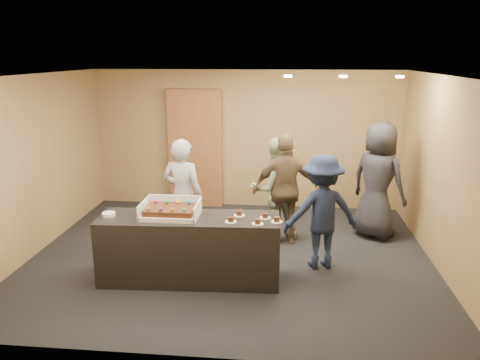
{
  "coord_description": "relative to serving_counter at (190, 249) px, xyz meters",
  "views": [
    {
      "loc": [
        0.8,
        -6.56,
        2.99
      ],
      "look_at": [
        0.14,
        0.0,
        1.2
      ],
      "focal_mm": 35.0,
      "sensor_mm": 36.0,
      "label": 1
    }
  ],
  "objects": [
    {
      "name": "storage_cabinet",
      "position": [
        -0.53,
        3.24,
        0.72
      ],
      "size": [
        1.06,
        0.15,
        2.34
      ],
      "primitive_type": "cube",
      "color": "brown",
      "rests_on": "floor"
    },
    {
      "name": "slice_a",
      "position": [
        0.58,
        -0.13,
        0.47
      ],
      "size": [
        0.15,
        0.15,
        0.07
      ],
      "color": "white",
      "rests_on": "serving_counter"
    },
    {
      "name": "slice_d",
      "position": [
        1.01,
        0.06,
        0.47
      ],
      "size": [
        0.15,
        0.15,
        0.07
      ],
      "color": "white",
      "rests_on": "serving_counter"
    },
    {
      "name": "room",
      "position": [
        0.46,
        0.83,
        0.9
      ],
      "size": [
        6.04,
        6.0,
        2.7
      ],
      "color": "black",
      "rests_on": "ground"
    },
    {
      "name": "slice_e",
      "position": [
        1.16,
        -0.07,
        0.47
      ],
      "size": [
        0.15,
        0.15,
        0.07
      ],
      "color": "white",
      "rests_on": "serving_counter"
    },
    {
      "name": "slice_b",
      "position": [
        0.66,
        0.12,
        0.47
      ],
      "size": [
        0.15,
        0.15,
        0.07
      ],
      "color": "white",
      "rests_on": "serving_counter"
    },
    {
      "name": "serving_counter",
      "position": [
        0.0,
        0.0,
        0.0
      ],
      "size": [
        2.43,
        0.81,
        0.9
      ],
      "primitive_type": "cube",
      "rotation": [
        0.0,
        0.0,
        0.05
      ],
      "color": "black",
      "rests_on": "floor"
    },
    {
      "name": "person_brown_extra",
      "position": [
        1.27,
        1.45,
        0.45
      ],
      "size": [
        1.11,
        0.61,
        1.79
      ],
      "primitive_type": "imported",
      "rotation": [
        0.0,
        0.0,
        3.31
      ],
      "color": "brown",
      "rests_on": "floor"
    },
    {
      "name": "person_dark_suit",
      "position": [
        2.78,
        1.88,
        0.52
      ],
      "size": [
        1.12,
        1.09,
        1.94
      ],
      "primitive_type": "imported",
      "rotation": [
        0.0,
        0.0,
        2.42
      ],
      "color": "#232328",
      "rests_on": "floor"
    },
    {
      "name": "person_server_grey",
      "position": [
        -0.29,
        0.97,
        0.44
      ],
      "size": [
        0.73,
        0.56,
        1.78
      ],
      "primitive_type": "imported",
      "rotation": [
        0.0,
        0.0,
        2.91
      ],
      "color": "#A6A6AB",
      "rests_on": "floor"
    },
    {
      "name": "plate_stack",
      "position": [
        -1.07,
        -0.05,
        0.47
      ],
      "size": [
        0.17,
        0.17,
        0.04
      ],
      "primitive_type": "cylinder",
      "color": "white",
      "rests_on": "serving_counter"
    },
    {
      "name": "ceiling_spotlights",
      "position": [
        2.06,
        1.33,
        2.22
      ],
      "size": [
        1.72,
        0.12,
        0.03
      ],
      "color": "#FFEAC6",
      "rests_on": "ceiling"
    },
    {
      "name": "slice_c",
      "position": [
        0.93,
        -0.17,
        0.47
      ],
      "size": [
        0.15,
        0.15,
        0.07
      ],
      "color": "white",
      "rests_on": "serving_counter"
    },
    {
      "name": "person_navy_man",
      "position": [
        1.79,
        0.61,
        0.38
      ],
      "size": [
        1.19,
        0.85,
        1.66
      ],
      "primitive_type": "imported",
      "rotation": [
        0.0,
        0.0,
        3.38
      ],
      "color": "#19223D",
      "rests_on": "floor"
    },
    {
      "name": "person_sage_man",
      "position": [
        1.09,
        1.6,
        0.4
      ],
      "size": [
        1.0,
        0.9,
        1.7
      ],
      "primitive_type": "imported",
      "rotation": [
        0.0,
        0.0,
        3.5
      ],
      "color": "#95AE7D",
      "rests_on": "floor"
    },
    {
      "name": "sheet_cake",
      "position": [
        -0.24,
        -0.0,
        0.55
      ],
      "size": [
        0.64,
        0.44,
        0.12
      ],
      "color": "#39180D",
      "rests_on": "cake_box"
    },
    {
      "name": "cake_box",
      "position": [
        -0.24,
        0.03,
        0.5
      ],
      "size": [
        0.75,
        0.52,
        0.22
      ],
      "color": "white",
      "rests_on": "serving_counter"
    }
  ]
}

